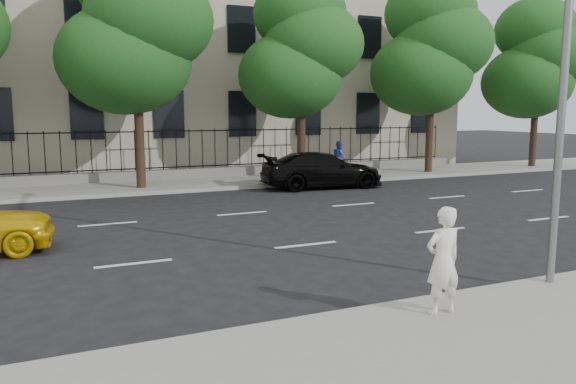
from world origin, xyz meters
TOP-DOWN VIEW (x-y plane):
  - ground at (0.00, 0.00)m, footprint 120.00×120.00m
  - near_sidewalk at (0.00, -4.00)m, footprint 60.00×4.00m
  - far_sidewalk at (0.00, 14.00)m, footprint 60.00×4.00m
  - lane_markings at (0.00, 4.75)m, footprint 49.60×4.62m
  - masonry_building at (0.00, 22.95)m, footprint 34.60×12.11m
  - iron_fence at (0.00, 15.70)m, footprint 30.00×0.50m
  - tree_c at (-1.96, 13.36)m, footprint 5.89×5.50m
  - tree_d at (5.04, 13.36)m, footprint 5.34×4.94m
  - tree_e at (12.04, 13.36)m, footprint 5.71×5.31m
  - tree_f at (19.04, 13.36)m, footprint 5.52×5.12m
  - black_sedan at (4.97, 11.15)m, footprint 5.28×2.59m
  - woman_near at (-0.30, -2.76)m, footprint 0.60×0.39m
  - pedestrian_far at (7.46, 14.10)m, footprint 0.78×0.90m

SIDE VIEW (x-z plane):
  - ground at x=0.00m, z-range 0.00..0.00m
  - lane_markings at x=0.00m, z-range 0.00..0.01m
  - near_sidewalk at x=0.00m, z-range 0.00..0.15m
  - far_sidewalk at x=0.00m, z-range 0.00..0.15m
  - iron_fence at x=0.00m, z-range -0.45..1.75m
  - black_sedan at x=4.97m, z-range 0.00..1.48m
  - pedestrian_far at x=7.46m, z-range 0.15..1.74m
  - woman_near at x=-0.30m, z-range 0.15..1.78m
  - tree_d at x=5.04m, z-range 1.42..10.26m
  - tree_f at x=19.04m, z-range 1.37..10.38m
  - tree_e at x=12.04m, z-range 1.47..10.93m
  - tree_c at x=-1.96m, z-range 1.51..11.31m
  - masonry_building at x=0.00m, z-range -0.23..18.27m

